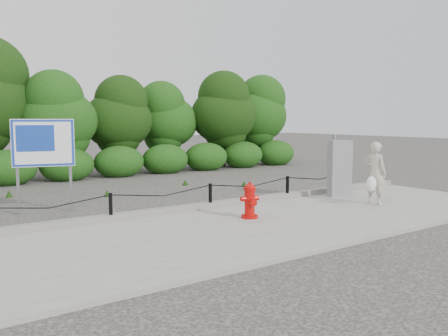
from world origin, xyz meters
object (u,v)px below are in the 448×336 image
advertising_sign (43,147)px  utility_cabinet (339,168)px  pedestrian (375,174)px  fire_hydrant (250,201)px

advertising_sign → utility_cabinet: bearing=-5.6°
pedestrian → utility_cabinet: (0.18, 1.31, 0.01)m
fire_hydrant → pedestrian: size_ratio=0.50×
pedestrian → utility_cabinet: utility_cabinet is taller
utility_cabinet → advertising_sign: advertising_sign is taller
fire_hydrant → utility_cabinet: bearing=26.3°
fire_hydrant → utility_cabinet: 3.89m
fire_hydrant → utility_cabinet: size_ratio=0.46×
advertising_sign → pedestrian: bearing=-14.8°
fire_hydrant → utility_cabinet: (3.78, 0.81, 0.40)m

